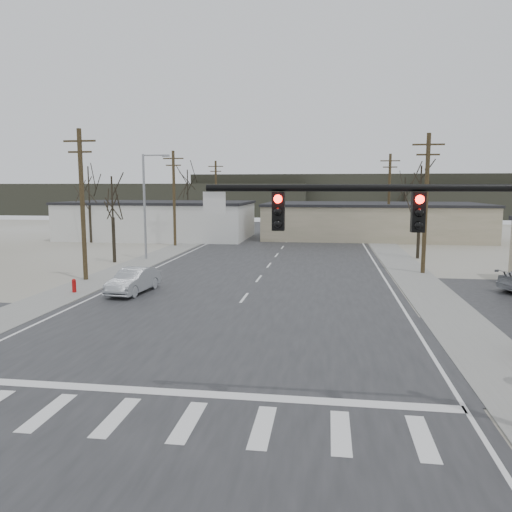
{
  "coord_description": "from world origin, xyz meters",
  "views": [
    {
      "loc": [
        4.56,
        -19.11,
        6.21
      ],
      "look_at": [
        0.84,
        6.82,
        2.6
      ],
      "focal_mm": 35.0,
      "sensor_mm": 36.0,
      "label": 1
    }
  ],
  "objects": [
    {
      "name": "sedan_crossing",
      "position": [
        -6.68,
        8.43,
        0.77
      ],
      "size": [
        1.98,
        4.55,
        1.45
      ],
      "primitive_type": "imported",
      "rotation": [
        0.0,
        0.0,
        -0.1
      ],
      "color": "#93979D",
      "rests_on": "main_road"
    },
    {
      "name": "tree_left_near",
      "position": [
        -13.0,
        20.0,
        5.23
      ],
      "size": [
        3.3,
        3.3,
        7.35
      ],
      "color": "black",
      "rests_on": "ground"
    },
    {
      "name": "traffic_signal_mast",
      "position": [
        7.89,
        -6.2,
        4.67
      ],
      "size": [
        8.95,
        0.43,
        7.2
      ],
      "color": "black",
      "rests_on": "ground"
    },
    {
      "name": "upole_left_b",
      "position": [
        -11.5,
        12.0,
        5.22
      ],
      "size": [
        2.2,
        0.3,
        10.0
      ],
      "color": "#493922",
      "rests_on": "ground"
    },
    {
      "name": "sidewalk_right",
      "position": [
        10.6,
        20.0,
        0.03
      ],
      "size": [
        3.0,
        90.0,
        0.06
      ],
      "primitive_type": "cube",
      "color": "gray",
      "rests_on": "ground"
    },
    {
      "name": "car_far_b",
      "position": [
        0.6,
        53.18,
        0.81
      ],
      "size": [
        2.72,
        4.78,
        1.53
      ],
      "primitive_type": "imported",
      "rotation": [
        0.0,
        0.0,
        -0.21
      ],
      "color": "black",
      "rests_on": "main_road"
    },
    {
      "name": "hill_left",
      "position": [
        -35.0,
        92.0,
        3.5
      ],
      "size": [
        70.0,
        18.0,
        7.0
      ],
      "primitive_type": "cube",
      "color": "#333026",
      "rests_on": "ground"
    },
    {
      "name": "upole_left_c",
      "position": [
        -11.5,
        32.0,
        5.22
      ],
      "size": [
        2.2,
        0.3,
        10.0
      ],
      "color": "#493922",
      "rests_on": "ground"
    },
    {
      "name": "tree_left_far",
      "position": [
        -14.0,
        46.0,
        6.28
      ],
      "size": [
        3.96,
        3.96,
        8.82
      ],
      "color": "black",
      "rests_on": "ground"
    },
    {
      "name": "upole_right_b",
      "position": [
        11.5,
        40.0,
        5.22
      ],
      "size": [
        2.2,
        0.3,
        10.0
      ],
      "color": "#493922",
      "rests_on": "ground"
    },
    {
      "name": "upole_left_d",
      "position": [
        -11.5,
        52.0,
        5.22
      ],
      "size": [
        2.2,
        0.3,
        10.0
      ],
      "color": "#493922",
      "rests_on": "ground"
    },
    {
      "name": "cross_road",
      "position": [
        0.0,
        0.0,
        0.02
      ],
      "size": [
        90.0,
        10.0,
        0.04
      ],
      "primitive_type": "cube",
      "color": "#262729",
      "rests_on": "ground"
    },
    {
      "name": "building_right_far",
      "position": [
        10.0,
        44.0,
        2.15
      ],
      "size": [
        26.3,
        14.3,
        4.3
      ],
      "color": "tan",
      "rests_on": "ground"
    },
    {
      "name": "sidewalk_left",
      "position": [
        -10.6,
        20.0,
        0.03
      ],
      "size": [
        3.0,
        90.0,
        0.06
      ],
      "primitive_type": "cube",
      "color": "gray",
      "rests_on": "ground"
    },
    {
      "name": "building_left_far",
      "position": [
        -16.0,
        40.0,
        2.26
      ],
      "size": [
        22.3,
        12.3,
        4.5
      ],
      "color": "silver",
      "rests_on": "ground"
    },
    {
      "name": "tree_left_mid",
      "position": [
        -22.0,
        34.0,
        6.28
      ],
      "size": [
        3.96,
        3.96,
        8.82
      ],
      "color": "black",
      "rests_on": "ground"
    },
    {
      "name": "fire_hydrant",
      "position": [
        -10.2,
        8.0,
        0.45
      ],
      "size": [
        0.24,
        0.24,
        0.87
      ],
      "color": "#A50C0C",
      "rests_on": "ground"
    },
    {
      "name": "tree_right_far",
      "position": [
        15.0,
        52.0,
        5.58
      ],
      "size": [
        3.52,
        3.52,
        7.84
      ],
      "color": "black",
      "rests_on": "ground"
    },
    {
      "name": "hill_center",
      "position": [
        15.0,
        96.0,
        4.5
      ],
      "size": [
        80.0,
        18.0,
        9.0
      ],
      "primitive_type": "cube",
      "color": "#333026",
      "rests_on": "ground"
    },
    {
      "name": "upole_right_a",
      "position": [
        11.5,
        18.0,
        5.22
      ],
      "size": [
        2.2,
        0.3,
        10.0
      ],
      "color": "#493922",
      "rests_on": "ground"
    },
    {
      "name": "tree_right_mid",
      "position": [
        12.5,
        26.0,
        5.93
      ],
      "size": [
        3.74,
        3.74,
        8.33
      ],
      "color": "black",
      "rests_on": "ground"
    },
    {
      "name": "main_road",
      "position": [
        0.0,
        15.0,
        0.02
      ],
      "size": [
        18.0,
        110.0,
        0.05
      ],
      "primitive_type": "cube",
      "color": "#262729",
      "rests_on": "ground"
    },
    {
      "name": "car_far_a",
      "position": [
        7.11,
        41.37,
        0.72
      ],
      "size": [
        3.31,
        5.02,
        1.35
      ],
      "primitive_type": "imported",
      "rotation": [
        0.0,
        0.0,
        3.47
      ],
      "color": "black",
      "rests_on": "main_road"
    },
    {
      "name": "ground",
      "position": [
        0.0,
        0.0,
        0.0
      ],
      "size": [
        140.0,
        140.0,
        0.0
      ],
      "primitive_type": "plane",
      "color": "#BCBCB7",
      "rests_on": "ground"
    },
    {
      "name": "streetlight_main",
      "position": [
        -10.8,
        22.0,
        5.09
      ],
      "size": [
        2.4,
        0.25,
        9.0
      ],
      "color": "gray",
      "rests_on": "ground"
    }
  ]
}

